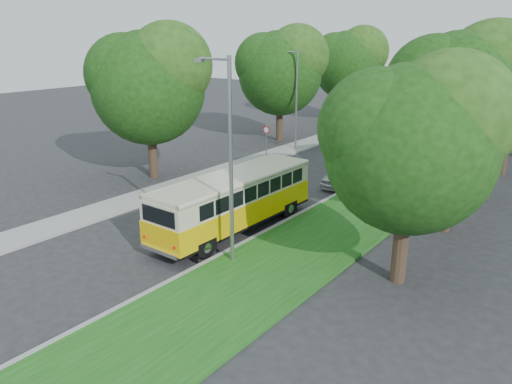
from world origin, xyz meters
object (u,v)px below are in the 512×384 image
Objects in this scene: lamppost_far at (295,96)px; car_silver at (345,174)px; lamppost_near at (229,155)px; car_blue at (414,134)px; vintage_bus at (234,203)px; car_white at (390,149)px; car_grey at (431,132)px.

car_silver is (7.70, -6.33, -3.43)m from lamppost_far.
lamppost_near is at bearing -86.69° from car_silver.
car_silver is 14.72m from car_blue.
vintage_bus is 24.21m from car_blue.
car_grey is at bearing 105.87° from car_white.
car_blue is 2.16m from car_grey.
car_grey is at bearing 93.33° from lamppost_near.
car_silver reaches higher than car_blue.
lamppost_far is 8.11m from car_white.
lamppost_near is 1.07× the size of lamppost_far.
vintage_bus is 2.03× the size of car_grey.
lamppost_far is at bearing 138.23° from car_silver.
car_grey is at bearing 89.27° from car_silver.
car_silver is 1.03× the size of car_white.
car_blue is (-0.56, 6.33, -0.03)m from car_white.
car_white is at bearing 92.13° from car_silver.
lamppost_far reaches higher than car_grey.
car_white is at bearing 95.18° from lamppost_near.
car_blue is at bearing 95.15° from lamppost_near.
vintage_bus reaches higher than car_blue.
car_silver is 0.90× the size of car_grey.
lamppost_far is (-8.91, 18.50, -0.25)m from lamppost_near.
car_blue is 0.93× the size of car_grey.
car_silver is at bearing -99.12° from car_blue.
car_blue is (-1.21, 14.67, -0.08)m from car_silver.
vintage_bus is at bearing -73.25° from car_white.
car_white is 8.36m from car_grey.
vintage_bus is at bearing -66.38° from lamppost_far.
lamppost_near is at bearing -88.22° from car_grey.
car_white is (-0.65, 8.34, -0.04)m from car_silver.
car_silver is 0.96× the size of car_blue.
car_blue is at bearing 92.36° from car_silver.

